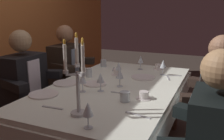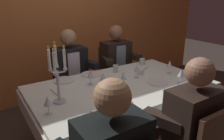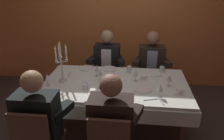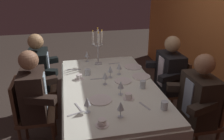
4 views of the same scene
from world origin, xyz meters
The scene contains 31 objects.
ground_plane centered at (0.00, 0.00, 0.00)m, with size 12.00×12.00×0.00m, color #41362F.
back_wall centered at (0.00, 1.66, 1.35)m, with size 6.00×0.12×2.70m, color orange.
dining_table centered at (0.00, 0.00, 0.62)m, with size 1.94×1.14×0.74m.
candelabra centered at (-0.70, -0.03, 0.98)m, with size 0.15×0.17×0.55m.
dinner_plate_0 centered at (-0.48, 0.44, 0.75)m, with size 0.24×0.24×0.01m, color white.
dinner_plate_1 centered at (-0.14, 0.45, 0.75)m, with size 0.23×0.23×0.01m, color white.
dinner_plate_2 centered at (0.35, -0.16, 0.75)m, with size 0.24×0.24×0.01m, color white.
dinner_plate_3 centered at (-0.05, 0.18, 0.75)m, with size 0.21×0.21×0.01m, color white.
wine_glass_0 centered at (0.69, -0.03, 0.86)m, with size 0.07×0.07×0.16m.
wine_glass_1 centered at (0.55, -0.32, 0.86)m, with size 0.07×0.07×0.16m.
wine_glass_2 centered at (-0.28, 0.18, 0.85)m, with size 0.07×0.07×0.16m.
wine_glass_3 centered at (-0.01, -0.05, 0.86)m, with size 0.07×0.07×0.16m.
wine_glass_4 centered at (-0.20, 0.05, 0.85)m, with size 0.07×0.07×0.16m.
wine_glass_5 centered at (-0.85, -0.18, 0.85)m, with size 0.07×0.07×0.16m.
wine_glass_6 centered at (0.27, 0.07, 0.85)m, with size 0.07×0.07×0.16m.
water_tumbler_0 centered at (0.65, 0.42, 0.78)m, with size 0.07×0.07×0.09m, color silver.
water_tumbler_1 centered at (0.17, 0.36, 0.79)m, with size 0.07×0.07×0.09m, color silver.
water_tumbler_2 centered at (-0.35, -0.23, 0.78)m, with size 0.08×0.08×0.08m, color silver.
coffee_cup_0 centered at (-0.23, -0.35, 0.77)m, with size 0.13×0.12×0.06m.
coffee_cup_1 centered at (0.37, 0.14, 0.77)m, with size 0.13×0.12×0.06m.
coffee_cup_2 centered at (0.78, -0.22, 0.77)m, with size 0.13×0.12×0.06m.
spoon_0 centered at (-0.68, 0.20, 0.74)m, with size 0.17×0.02×0.01m, color #B7B7BC.
fork_1 centered at (0.56, -0.43, 0.74)m, with size 0.17×0.02×0.01m, color #B7B7BC.
fork_2 centered at (-0.19, -0.13, 0.74)m, with size 0.17×0.02×0.01m, color #B7B7BC.
knife_3 centered at (-0.56, -0.40, 0.74)m, with size 0.19×0.02×0.01m, color #B7B7BC.
spoon_4 centered at (0.56, 0.25, 0.74)m, with size 0.17×0.02×0.01m, color #B7B7BC.
spoon_5 centered at (0.44, -0.40, 0.74)m, with size 0.17×0.02×0.01m, color #B7B7BC.
seated_diner_0 centered at (-0.69, -0.89, 0.74)m, with size 0.63×0.48×1.24m.
seated_diner_1 centered at (-0.22, 0.89, 0.74)m, with size 0.63×0.48×1.24m.
seated_diner_2 centered at (0.05, -0.89, 0.74)m, with size 0.63×0.48×1.24m.
seated_diner_3 centered at (0.52, 0.89, 0.74)m, with size 0.63×0.48×1.24m.
Camera 3 is at (0.25, -2.63, 2.01)m, focal length 35.46 mm.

